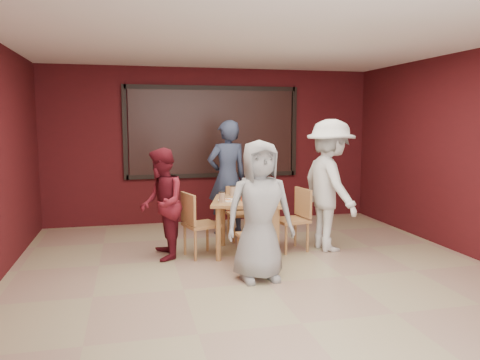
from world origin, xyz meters
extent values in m
plane|color=tan|center=(0.00, 0.00, 0.00)|extent=(7.00, 7.00, 0.00)
cube|color=black|center=(0.00, 3.45, 1.65)|extent=(3.00, 0.02, 1.50)
cube|color=#B5874A|center=(0.09, 1.23, 0.74)|extent=(1.19, 1.19, 0.04)
cylinder|color=#B5874A|center=(-0.17, 1.71, 0.36)|extent=(0.07, 0.07, 0.72)
cylinder|color=#B5874A|center=(0.57, 1.50, 0.36)|extent=(0.07, 0.07, 0.72)
cylinder|color=#B5874A|center=(-0.38, 0.97, 0.36)|extent=(0.07, 0.07, 0.72)
cylinder|color=#B5874A|center=(0.36, 0.76, 0.36)|extent=(0.07, 0.07, 0.72)
cylinder|color=white|center=(0.09, 0.93, 0.77)|extent=(0.24, 0.24, 0.01)
cone|color=#C98647|center=(0.09, 0.93, 0.78)|extent=(0.22, 0.22, 0.02)
cylinder|color=beige|center=(0.23, 0.84, 0.83)|extent=(0.09, 0.09, 0.14)
cylinder|color=black|center=(0.23, 0.84, 0.91)|extent=(0.09, 0.09, 0.01)
cylinder|color=white|center=(0.09, 1.54, 0.77)|extent=(0.24, 0.24, 0.01)
cone|color=#C98647|center=(0.09, 1.54, 0.78)|extent=(0.22, 0.22, 0.02)
cylinder|color=beige|center=(-0.04, 1.63, 0.83)|extent=(0.09, 0.09, 0.14)
cylinder|color=black|center=(-0.04, 1.63, 0.91)|extent=(0.09, 0.09, 0.01)
cylinder|color=white|center=(-0.21, 1.23, 0.77)|extent=(0.24, 0.24, 0.01)
cone|color=#C98647|center=(-0.21, 1.23, 0.78)|extent=(0.22, 0.22, 0.02)
cylinder|color=beige|center=(-0.30, 1.10, 0.83)|extent=(0.09, 0.09, 0.14)
cylinder|color=black|center=(-0.30, 1.10, 0.91)|extent=(0.09, 0.09, 0.01)
cylinder|color=white|center=(0.40, 1.23, 0.77)|extent=(0.24, 0.24, 0.01)
cone|color=#C98647|center=(0.40, 1.23, 0.78)|extent=(0.22, 0.22, 0.02)
cylinder|color=beige|center=(0.49, 1.37, 0.83)|extent=(0.09, 0.09, 0.14)
cylinder|color=black|center=(0.49, 1.37, 0.91)|extent=(0.09, 0.09, 0.01)
cylinder|color=beige|center=(0.18, 1.20, 0.81)|extent=(0.06, 0.06, 0.10)
cylinder|color=beige|center=(0.11, 1.15, 0.80)|extent=(0.05, 0.05, 0.08)
cylinder|color=red|center=(0.01, 1.18, 0.83)|extent=(0.07, 0.07, 0.15)
cube|color=black|center=(0.06, 1.33, 0.81)|extent=(0.12, 0.09, 0.10)
cube|color=#B77A47|center=(0.01, 0.53, 0.42)|extent=(0.45, 0.45, 0.04)
cylinder|color=#B77A47|center=(0.16, 0.71, 0.20)|extent=(0.04, 0.04, 0.40)
cylinder|color=#B77A47|center=(-0.17, 0.68, 0.20)|extent=(0.04, 0.04, 0.40)
cylinder|color=#B77A47|center=(0.19, 0.37, 0.20)|extent=(0.04, 0.04, 0.40)
cylinder|color=#B77A47|center=(-0.14, 0.34, 0.20)|extent=(0.04, 0.04, 0.40)
cube|color=#B77A47|center=(0.02, 0.34, 0.66)|extent=(0.42, 0.07, 0.40)
cube|color=#B77A47|center=(0.17, 1.98, 0.41)|extent=(0.42, 0.42, 0.04)
cylinder|color=#B77A47|center=(0.02, 1.80, 0.20)|extent=(0.03, 0.03, 0.39)
cylinder|color=#B77A47|center=(0.34, 1.82, 0.20)|extent=(0.03, 0.03, 0.39)
cylinder|color=#B77A47|center=(0.00, 2.13, 0.20)|extent=(0.03, 0.03, 0.39)
cylinder|color=#B77A47|center=(0.33, 2.15, 0.20)|extent=(0.03, 0.03, 0.39)
cube|color=#B77A47|center=(0.16, 2.16, 0.64)|extent=(0.40, 0.05, 0.38)
cube|color=#B77A47|center=(-0.56, 1.24, 0.44)|extent=(0.53, 0.53, 0.04)
cylinder|color=#B77A47|center=(-0.35, 1.13, 0.21)|extent=(0.04, 0.04, 0.42)
cylinder|color=#B77A47|center=(-0.45, 1.46, 0.21)|extent=(0.04, 0.04, 0.42)
cylinder|color=#B77A47|center=(-0.68, 1.03, 0.21)|extent=(0.04, 0.04, 0.42)
cylinder|color=#B77A47|center=(-0.78, 1.36, 0.21)|extent=(0.04, 0.04, 0.42)
cube|color=#B77A47|center=(-0.75, 1.19, 0.68)|extent=(0.16, 0.42, 0.41)
cube|color=#B77A47|center=(0.72, 1.23, 0.44)|extent=(0.50, 0.50, 0.04)
cylinder|color=#B77A47|center=(0.52, 1.37, 0.21)|extent=(0.04, 0.04, 0.42)
cylinder|color=#B77A47|center=(0.58, 1.02, 0.21)|extent=(0.04, 0.04, 0.42)
cylinder|color=#B77A47|center=(0.87, 1.43, 0.21)|extent=(0.04, 0.04, 0.42)
cylinder|color=#B77A47|center=(0.93, 1.08, 0.21)|extent=(0.04, 0.04, 0.42)
cube|color=#B77A47|center=(0.92, 1.26, 0.69)|extent=(0.11, 0.43, 0.41)
imported|color=gray|center=(-0.05, 0.14, 0.82)|extent=(0.82, 0.55, 1.64)
imported|color=#2D3750|center=(0.05, 2.44, 0.93)|extent=(0.75, 0.56, 1.86)
imported|color=maroon|center=(-1.10, 1.26, 0.75)|extent=(0.57, 0.73, 1.50)
imported|color=silver|center=(1.27, 1.15, 0.94)|extent=(0.81, 1.27, 1.87)
camera|label=1|loc=(-1.50, -4.98, 1.85)|focal=35.00mm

